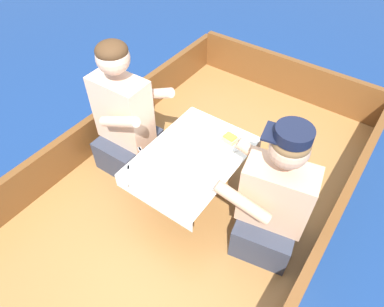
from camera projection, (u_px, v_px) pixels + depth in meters
The scene contains 23 objects.
ground_plane at pixel (197, 212), 2.84m from camera, with size 60.00×60.00×0.00m, color navy.
boat_deck at pixel (198, 200), 2.72m from camera, with size 1.93×3.07×0.33m, color #9E6B38.
gunwale_port at pixel (106, 124), 2.86m from camera, with size 0.06×3.07×0.32m, color brown.
gunwale_starboard at pixel (323, 240), 2.11m from camera, with size 0.06×3.07×0.32m, color brown.
bow_coaming at pixel (286, 76), 3.31m from camera, with size 1.81×0.06×0.37m, color brown.
cockpit_table at pixel (192, 160), 2.29m from camera, with size 0.60×0.84×0.42m.
person_port at pixel (125, 119), 2.48m from camera, with size 0.53×0.45×1.04m.
person_starboard at pixel (273, 202), 2.02m from camera, with size 0.58×0.53×0.98m.
plate_sandwich at pixel (230, 142), 2.34m from camera, with size 0.20×0.20×0.01m.
plate_bread at pixel (189, 161), 2.22m from camera, with size 0.21×0.21×0.01m.
sandwich at pixel (230, 139), 2.32m from camera, with size 0.10×0.09×0.05m.
bowl_port_near at pixel (186, 133), 2.38m from camera, with size 0.13×0.13×0.04m.
bowl_starboard_near at pixel (211, 128), 2.41m from camera, with size 0.13×0.13×0.04m.
bowl_center_far at pixel (172, 146), 2.29m from camera, with size 0.11×0.11×0.04m.
bowl_port_far at pixel (160, 175), 2.11m from camera, with size 0.12×0.12×0.04m.
coffee_cup_port at pixel (200, 186), 2.04m from camera, with size 0.10×0.07×0.07m.
coffee_cup_starboard at pixel (214, 170), 2.12m from camera, with size 0.10×0.07×0.07m.
utensil_spoon_center at pixel (196, 144), 2.33m from camera, with size 0.15×0.11×0.01m.
utensil_spoon_port at pixel (211, 159), 2.23m from camera, with size 0.17×0.05×0.01m.
utensil_fork_starboard at pixel (143, 154), 2.26m from camera, with size 0.16×0.10×0.00m.
utensil_spoon_starboard at pixel (181, 196), 2.02m from camera, with size 0.04×0.17×0.01m.
utensil_knife_starboard at pixel (190, 199), 2.01m from camera, with size 0.04×0.17×0.00m.
utensil_fork_port at pixel (128, 173), 2.15m from camera, with size 0.12×0.14×0.00m.
Camera 1 is at (0.90, -1.34, 2.39)m, focal length 32.00 mm.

